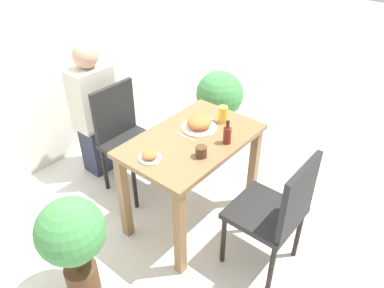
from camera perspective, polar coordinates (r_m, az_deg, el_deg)
ground_plane at (r=2.99m, az=-0.00°, el=-10.98°), size 16.00×16.00×0.00m
wall_back at (r=3.35m, az=-20.83°, el=17.92°), size 8.00×0.05×2.60m
dining_table at (r=2.60m, az=-0.00°, el=-1.58°), size 0.96×0.62×0.74m
chair_near at (r=2.38m, az=12.86°, el=-9.78°), size 0.42×0.42×0.89m
chair_far at (r=3.05m, az=-10.06°, el=1.51°), size 0.42×0.42×0.89m
food_plate at (r=2.61m, az=1.09°, el=3.14°), size 0.25×0.25×0.09m
side_plate at (r=2.33m, az=-6.47°, el=-1.84°), size 0.14×0.14×0.05m
drink_cup at (r=2.33m, az=1.41°, el=-1.17°), size 0.07×0.07×0.07m
juice_glass at (r=2.68m, az=4.73°, el=4.50°), size 0.07×0.07×0.12m
sauce_bottle at (r=2.45m, az=5.39°, el=1.49°), size 0.05×0.05×0.17m
fork_utensil at (r=2.53m, az=-1.09°, el=1.06°), size 0.01×0.18×0.00m
spoon_utensil at (r=2.73m, az=3.10°, el=3.77°), size 0.02×0.19×0.00m
potted_plant_left at (r=2.29m, az=-17.79°, el=-13.46°), size 0.40×0.40×0.74m
potted_plant_right at (r=3.42m, az=4.17°, el=6.38°), size 0.43×0.43×0.82m
person_figure at (r=3.27m, az=-14.61°, el=4.83°), size 0.34×0.22×1.17m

